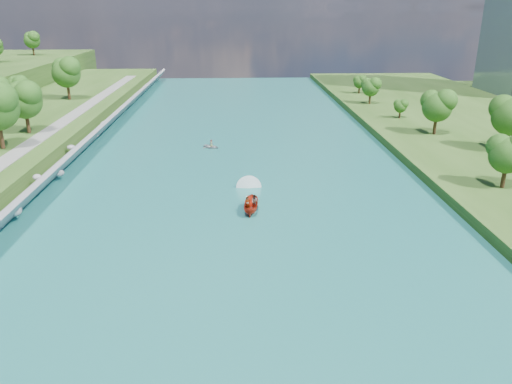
{
  "coord_description": "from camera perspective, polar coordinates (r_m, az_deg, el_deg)",
  "views": [
    {
      "loc": [
        0.28,
        -42.46,
        24.06
      ],
      "look_at": [
        2.71,
        15.49,
        2.5
      ],
      "focal_mm": 35.0,
      "sensor_mm": 36.0,
      "label": 1
    }
  ],
  "objects": [
    {
      "name": "ground",
      "position": [
        48.8,
        -2.44,
        -9.17
      ],
      "size": [
        260.0,
        260.0,
        0.0
      ],
      "primitive_type": "plane",
      "color": "#2D5119",
      "rests_on": "ground"
    },
    {
      "name": "river_water",
      "position": [
        66.91,
        -2.48,
        -0.66
      ],
      "size": [
        55.0,
        240.0,
        0.1
      ],
      "primitive_type": "cube",
      "color": "#1A6662",
      "rests_on": "ground"
    },
    {
      "name": "riprap_bank",
      "position": [
        70.46,
        -24.03,
        0.15
      ],
      "size": [
        3.97,
        236.0,
        4.23
      ],
      "color": "slate",
      "rests_on": "ground"
    },
    {
      "name": "motorboat",
      "position": [
        62.88,
        -0.63,
        -1.23
      ],
      "size": [
        3.6,
        19.18,
        2.18
      ],
      "rotation": [
        0.0,
        0.0,
        3.02
      ],
      "color": "#AB220D",
      "rests_on": "river_water"
    },
    {
      "name": "raft",
      "position": [
        90.87,
        -5.13,
        5.26
      ],
      "size": [
        3.93,
        3.74,
        1.54
      ],
      "rotation": [
        0.0,
        0.0,
        0.93
      ],
      "color": "#989AA1",
      "rests_on": "river_water"
    }
  ]
}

